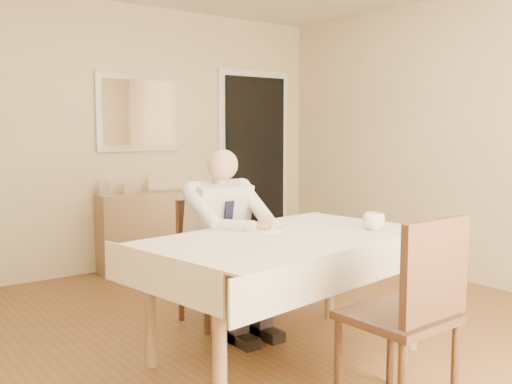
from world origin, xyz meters
TOP-DOWN VIEW (x-y plane):
  - room at (0.00, 0.00)m, footprint 5.00×5.02m
  - doorway at (1.55, 2.46)m, footprint 0.96×0.07m
  - mirror at (0.12, 2.47)m, footprint 0.86×0.04m
  - dining_table at (-0.20, -0.22)m, footprint 1.86×1.27m
  - chair_far at (-0.20, 0.66)m, footprint 0.46×0.46m
  - chair_near at (-0.19, -1.14)m, footprint 0.48×0.48m
  - seated_man at (-0.20, 0.37)m, footprint 0.48×0.72m
  - plate at (-0.21, -0.00)m, footprint 0.26×0.26m
  - food at (-0.21, -0.00)m, footprint 0.14×0.14m
  - knife at (-0.17, -0.06)m, footprint 0.01×0.13m
  - fork at (-0.25, -0.06)m, footprint 0.01×0.13m
  - coffee_mug at (0.36, -0.40)m, footprint 0.15×0.15m
  - sideboard at (0.12, 2.32)m, footprint 0.98×0.40m
  - photo_frame_left at (-0.29, 2.39)m, footprint 0.10×0.02m
  - photo_frame_center at (-0.06, 2.32)m, footprint 0.10×0.02m
  - photo_frame_right at (0.21, 2.36)m, footprint 0.10×0.02m

SIDE VIEW (x-z plane):
  - sideboard at x=0.12m, z-range 0.00..0.77m
  - chair_far at x=-0.20m, z-range 0.05..0.94m
  - chair_near at x=-0.19m, z-range 0.07..1.04m
  - dining_table at x=-0.20m, z-range 0.29..1.04m
  - seated_man at x=-0.20m, z-range 0.07..1.31m
  - plate at x=-0.21m, z-range 0.75..0.77m
  - knife at x=-0.17m, z-range 0.77..0.78m
  - fork at x=-0.25m, z-range 0.77..0.78m
  - food at x=-0.21m, z-range 0.76..0.81m
  - coffee_mug at x=0.36m, z-range 0.75..0.86m
  - photo_frame_left at x=-0.29m, z-range 0.77..0.91m
  - photo_frame_center at x=-0.06m, z-range 0.77..0.91m
  - photo_frame_right at x=0.21m, z-range 0.77..0.91m
  - doorway at x=1.55m, z-range -0.05..2.05m
  - room at x=0.00m, z-range 0.00..2.60m
  - mirror at x=0.12m, z-range 1.17..1.93m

